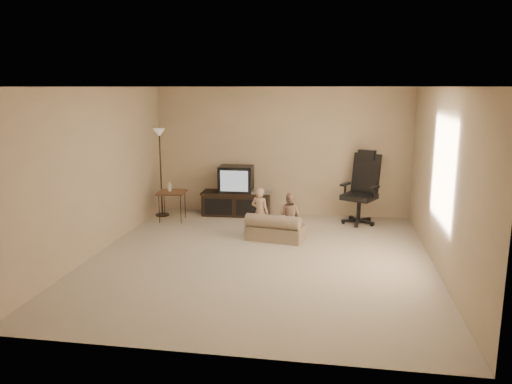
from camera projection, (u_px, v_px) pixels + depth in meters
floor at (260, 259)px, 7.40m from camera, size 5.50×5.50×0.00m
room_shell at (260, 157)px, 7.09m from camera, size 5.50×5.50×5.50m
tv_stand at (236, 195)px, 9.86m from camera, size 1.39×0.55×0.98m
office_chair at (361, 197)px, 9.26m from camera, size 0.84×0.85×1.36m
side_table at (172, 192)px, 9.42m from camera, size 0.56×0.56×0.76m
floor_lamp at (160, 153)px, 9.63m from camera, size 0.27×0.27×1.72m
child_sofa at (275, 229)px, 8.28m from camera, size 1.00×0.67×0.45m
toddler_left at (260, 213)px, 8.37m from camera, size 0.37×0.31×0.86m
toddler_right at (290, 215)px, 8.34m from camera, size 0.43×0.35×0.78m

